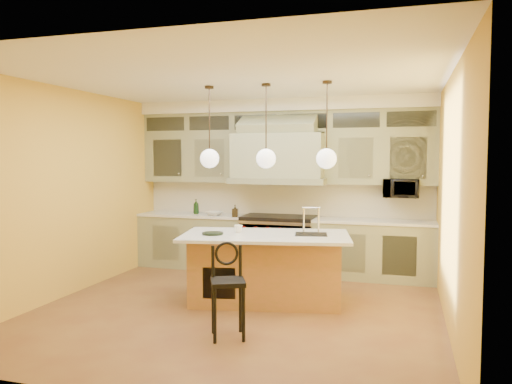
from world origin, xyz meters
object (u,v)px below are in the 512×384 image
(range, at_px, (279,244))
(microwave, at_px, (401,188))
(counter_stool, at_px, (228,285))
(kitchen_island, at_px, (266,267))

(range, distance_m, microwave, 2.18)
(counter_stool, bearing_deg, microwave, 36.64)
(range, distance_m, kitchen_island, 1.71)
(range, relative_size, counter_stool, 1.18)
(kitchen_island, xyz_separation_m, microwave, (1.70, 1.80, 0.98))
(counter_stool, distance_m, microwave, 3.74)
(kitchen_island, height_order, counter_stool, kitchen_island)
(range, height_order, microwave, microwave)
(kitchen_island, xyz_separation_m, counter_stool, (-0.04, -1.39, 0.10))
(kitchen_island, distance_m, counter_stool, 1.39)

